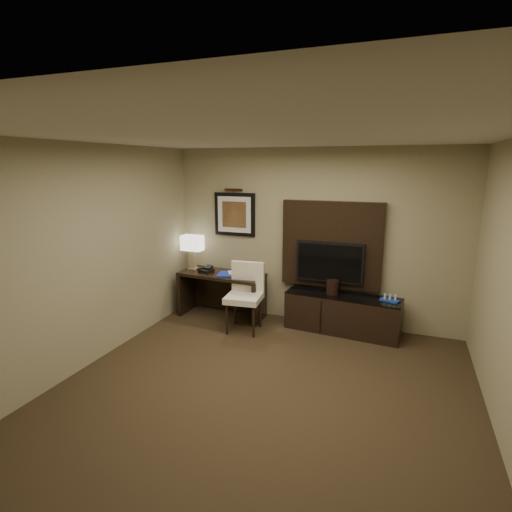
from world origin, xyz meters
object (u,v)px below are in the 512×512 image
at_px(desk_chair, 244,297).
at_px(minibar_tray, 390,298).
at_px(credenza, 342,314).
at_px(ice_bucket, 332,287).
at_px(desk_phone, 206,269).
at_px(table_lamp, 193,251).
at_px(desk, 222,295).
at_px(tv, 330,262).

height_order(desk_chair, minibar_tray, desk_chair).
height_order(credenza, minibar_tray, minibar_tray).
bearing_deg(ice_bucket, desk_phone, -177.27).
xyz_separation_m(desk_chair, minibar_tray, (2.03, 0.45, 0.09)).
bearing_deg(minibar_tray, table_lamp, 179.19).
xyz_separation_m(credenza, desk_chair, (-1.38, -0.48, 0.24)).
height_order(desk, tv, tv).
height_order(credenza, table_lamp, table_lamp).
bearing_deg(desk_chair, minibar_tray, 6.79).
relative_size(desk_chair, table_lamp, 1.76).
distance_m(tv, desk_chair, 1.38).
relative_size(desk_chair, ice_bucket, 5.08).
height_order(table_lamp, ice_bucket, table_lamp).
relative_size(table_lamp, ice_bucket, 2.88).
bearing_deg(credenza, desk_phone, -172.80).
bearing_deg(desk, ice_bucket, 5.66).
bearing_deg(credenza, tv, 154.94).
bearing_deg(desk_phone, credenza, 16.26).
distance_m(table_lamp, minibar_tray, 3.19).
distance_m(tv, ice_bucket, 0.38).
height_order(desk_phone, minibar_tray, desk_phone).
bearing_deg(desk, minibar_tray, 4.48).
relative_size(credenza, minibar_tray, 6.56).
distance_m(desk, tv, 1.83).
relative_size(desk, desk_chair, 1.30).
relative_size(table_lamp, minibar_tray, 2.35).
relative_size(desk_chair, minibar_tray, 4.15).
bearing_deg(desk_phone, desk_chair, -11.22).
bearing_deg(tv, ice_bucket, -58.71).
distance_m(ice_bucket, minibar_tray, 0.82).
bearing_deg(table_lamp, desk_chair, -23.89).
bearing_deg(desk_chair, credenza, 13.21).
height_order(ice_bucket, minibar_tray, ice_bucket).
bearing_deg(ice_bucket, tv, 121.29).
bearing_deg(table_lamp, minibar_tray, -0.81).
distance_m(desk, ice_bucket, 1.81).
height_order(desk_chair, desk_phone, desk_chair).
relative_size(desk_phone, minibar_tray, 0.81).
relative_size(credenza, desk_phone, 8.14).
distance_m(desk_chair, desk_phone, 0.94).
height_order(credenza, desk_chair, desk_chair).
bearing_deg(desk_phone, minibar_tray, 15.30).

